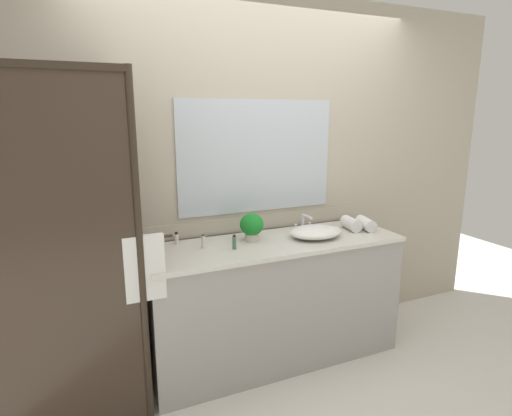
{
  "coord_description": "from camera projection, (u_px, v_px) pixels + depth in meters",
  "views": [
    {
      "loc": [
        -1.23,
        -2.45,
        1.77
      ],
      "look_at": [
        -0.15,
        0.0,
        1.15
      ],
      "focal_mm": 28.97,
      "sensor_mm": 36.0,
      "label": 1
    }
  ],
  "objects": [
    {
      "name": "wall_back_with_mirror",
      "position": [
        256.0,
        177.0,
        3.08
      ],
      "size": [
        4.4,
        0.06,
        2.6
      ],
      "color": "#B2A893",
      "rests_on": "ground_plane"
    },
    {
      "name": "amenity_bottle_conditioner",
      "position": [
        203.0,
        241.0,
        2.71
      ],
      "size": [
        0.03,
        0.03,
        0.09
      ],
      "color": "silver",
      "rests_on": "vanity_cabinet"
    },
    {
      "name": "vanity_cabinet",
      "position": [
        275.0,
        300.0,
        2.97
      ],
      "size": [
        1.8,
        0.58,
        0.9
      ],
      "color": "#9E9993",
      "rests_on": "ground_plane"
    },
    {
      "name": "ground_plane",
      "position": [
        274.0,
        357.0,
        3.06
      ],
      "size": [
        8.0,
        8.0,
        0.0
      ],
      "primitive_type": "plane",
      "color": "silver"
    },
    {
      "name": "rolled_towel_middle",
      "position": [
        351.0,
        224.0,
        3.13
      ],
      "size": [
        0.12,
        0.2,
        0.09
      ],
      "primitive_type": "cylinder",
      "rotation": [
        1.57,
        0.0,
        -0.14
      ],
      "color": "white",
      "rests_on": "vanity_cabinet"
    },
    {
      "name": "potted_plant",
      "position": [
        252.0,
        226.0,
        2.85
      ],
      "size": [
        0.16,
        0.16,
        0.19
      ],
      "color": "beige",
      "rests_on": "vanity_cabinet"
    },
    {
      "name": "shower_enclosure",
      "position": [
        75.0,
        258.0,
        2.17
      ],
      "size": [
        1.2,
        0.59,
        2.0
      ],
      "color": "#2D2319",
      "rests_on": "ground_plane"
    },
    {
      "name": "amenity_bottle_shampoo",
      "position": [
        234.0,
        242.0,
        2.68
      ],
      "size": [
        0.03,
        0.03,
        0.1
      ],
      "color": "#4C7056",
      "rests_on": "vanity_cabinet"
    },
    {
      "name": "sink_basin",
      "position": [
        316.0,
        232.0,
        2.94
      ],
      "size": [
        0.39,
        0.3,
        0.08
      ],
      "primitive_type": "ellipsoid",
      "color": "white",
      "rests_on": "vanity_cabinet"
    },
    {
      "name": "amenity_bottle_body_wash",
      "position": [
        177.0,
        239.0,
        2.78
      ],
      "size": [
        0.03,
        0.03,
        0.08
      ],
      "color": "silver",
      "rests_on": "vanity_cabinet"
    },
    {
      "name": "faucet",
      "position": [
        303.0,
        225.0,
        3.09
      ],
      "size": [
        0.17,
        0.15,
        0.14
      ],
      "color": "silver",
      "rests_on": "vanity_cabinet"
    },
    {
      "name": "rolled_towel_near_edge",
      "position": [
        366.0,
        224.0,
        3.14
      ],
      "size": [
        0.13,
        0.21,
        0.09
      ],
      "primitive_type": "cylinder",
      "rotation": [
        1.57,
        0.0,
        -0.22
      ],
      "color": "white",
      "rests_on": "vanity_cabinet"
    }
  ]
}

